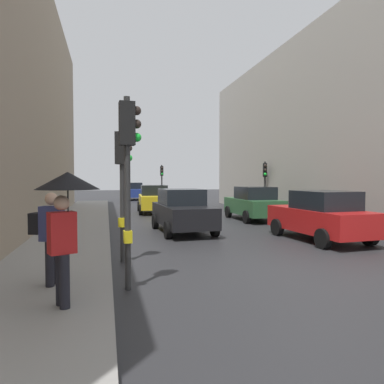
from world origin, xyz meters
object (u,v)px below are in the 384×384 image
car_yellow_taxi (154,199)px  car_blue_van (134,191)px  traffic_light_near_right (123,170)px  traffic_light_near_left (128,157)px  car_green_estate (253,203)px  car_red_sedan (321,216)px  traffic_light_mid_street (265,178)px  pedestrian_with_umbrella (66,201)px  traffic_light_far_median (162,177)px  pedestrian_with_grey_backpack (50,233)px  car_dark_suv (182,211)px

car_yellow_taxi → car_blue_van: size_ratio=1.02×
traffic_light_near_right → traffic_light_near_left: traffic_light_near_left is taller
car_green_estate → car_yellow_taxi: bearing=131.1°
traffic_light_near_right → car_red_sedan: (6.94, 1.64, -1.54)m
car_green_estate → car_red_sedan: size_ratio=0.98×
traffic_light_mid_street → pedestrian_with_umbrella: 17.37m
car_green_estate → car_yellow_taxi: same height
traffic_light_mid_street → traffic_light_far_median: traffic_light_far_median is taller
traffic_light_near_left → car_red_sedan: size_ratio=0.88×
pedestrian_with_umbrella → pedestrian_with_grey_backpack: bearing=109.4°
car_yellow_taxi → pedestrian_with_umbrella: pedestrian_with_umbrella is taller
car_dark_suv → pedestrian_with_grey_backpack: 8.02m
traffic_light_mid_street → car_dark_suv: (-6.48, -5.97, -1.35)m
car_red_sedan → pedestrian_with_umbrella: (-7.98, -5.08, 0.96)m
traffic_light_near_right → car_blue_van: bearing=85.1°
car_red_sedan → car_green_estate: bearing=88.5°
car_green_estate → car_blue_van: bearing=103.8°
car_dark_suv → car_blue_van: same height
traffic_light_near_left → traffic_light_far_median: size_ratio=1.12×
car_yellow_taxi → pedestrian_with_grey_backpack: pedestrian_with_grey_backpack is taller
traffic_light_mid_street → traffic_light_near_left: size_ratio=0.85×
traffic_light_mid_street → pedestrian_with_grey_backpack: 16.68m
car_dark_suv → pedestrian_with_grey_backpack: pedestrian_with_grey_backpack is taller
car_blue_van → traffic_light_far_median: bearing=-71.9°
traffic_light_mid_street → pedestrian_with_umbrella: traffic_light_mid_street is taller
traffic_light_mid_street → pedestrian_with_grey_backpack: (-10.54, -12.88, -1.07)m
car_red_sedan → pedestrian_with_grey_backpack: size_ratio=2.43×
pedestrian_with_grey_backpack → car_green_estate: bearing=49.7°
pedestrian_with_umbrella → car_red_sedan: bearing=32.5°
car_red_sedan → car_blue_van: bearing=100.2°
car_dark_suv → car_red_sedan: bearing=-35.1°
traffic_light_near_left → pedestrian_with_umbrella: size_ratio=1.77×
car_dark_suv → traffic_light_near_left: bearing=-110.2°
pedestrian_with_umbrella → car_yellow_taxi: bearing=77.8°
car_green_estate → car_blue_van: (-4.78, 19.39, 0.00)m
traffic_light_near_left → pedestrian_with_grey_backpack: 2.07m
traffic_light_near_right → pedestrian_with_umbrella: 3.64m
traffic_light_near_right → pedestrian_with_grey_backpack: bearing=-123.9°
traffic_light_mid_street → car_red_sedan: 9.38m
traffic_light_near_right → car_green_estate: bearing=48.0°
car_yellow_taxi → car_blue_van: 14.16m
traffic_light_near_left → car_dark_suv: size_ratio=0.89×
pedestrian_with_grey_backpack → traffic_light_near_left: bearing=-4.7°
traffic_light_near_left → car_green_estate: (7.10, 10.23, -1.73)m
traffic_light_near_right → car_yellow_taxi: bearing=79.1°
car_blue_van → pedestrian_with_umbrella: size_ratio=1.97×
traffic_light_mid_street → car_green_estate: bearing=-125.2°
car_blue_van → pedestrian_with_umbrella: (-3.37, -30.73, 0.96)m
car_red_sedan → pedestrian_with_umbrella: bearing=-147.5°
traffic_light_near_right → car_red_sedan: 7.29m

